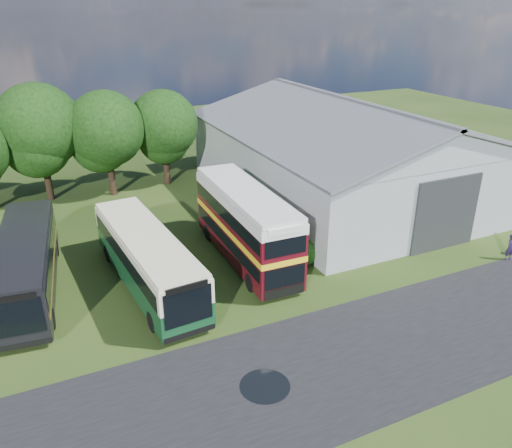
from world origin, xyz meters
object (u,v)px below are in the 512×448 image
visitor_a (511,248)px  storage_shed (343,146)px  bus_maroon_double (246,225)px  bus_dark_single (27,263)px  bus_green_single (147,259)px

visitor_a → storage_shed: bearing=101.4°
storage_shed → visitor_a: 15.74m
bus_maroon_double → bus_dark_single: size_ratio=0.90×
bus_green_single → bus_dark_single: size_ratio=1.01×
bus_green_single → visitor_a: bearing=-21.4°
bus_green_single → visitor_a: 22.63m
visitor_a → bus_green_single: bearing=164.5°
storage_shed → bus_green_single: 20.95m
storage_shed → bus_dark_single: (-25.18, -6.31, -2.40)m
bus_green_single → bus_maroon_double: bus_maroon_double is taller
bus_maroon_double → bus_dark_single: (-12.69, 1.61, -0.60)m
storage_shed → bus_green_single: storage_shed is taller
storage_shed → visitor_a: size_ratio=14.08×
bus_green_single → bus_dark_single: (-6.25, 2.35, -0.02)m
bus_dark_single → visitor_a: (27.91, -8.85, -0.89)m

